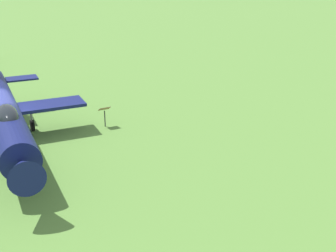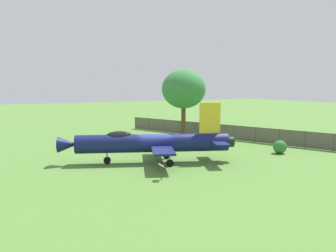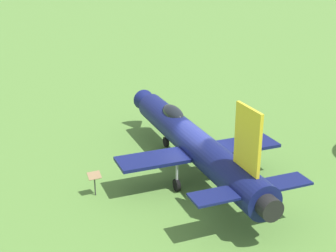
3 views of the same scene
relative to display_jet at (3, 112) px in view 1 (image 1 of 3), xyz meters
name	(u,v)px [view 1 (image 1 of 3)]	position (x,y,z in m)	size (l,w,h in m)	color
ground_plane	(7,144)	(0.34, -0.13, -1.75)	(200.00, 200.00, 0.00)	#568438
display_jet	(3,112)	(0.00, 0.00, 0.00)	(14.16, 8.44, 5.08)	#111951
info_plaque	(105,112)	(-1.27, -5.03, -0.90)	(0.56, 0.69, 1.14)	#333333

